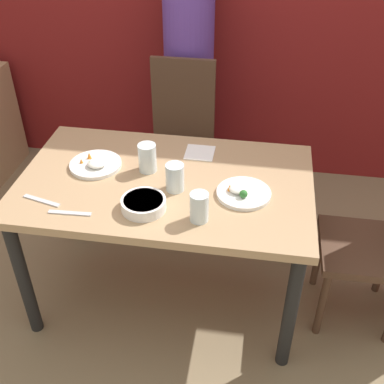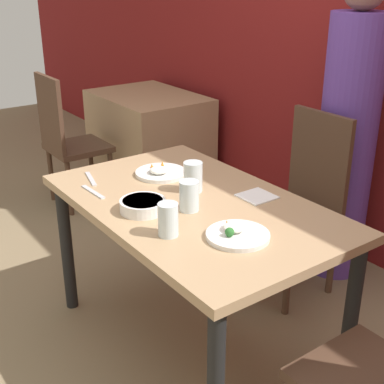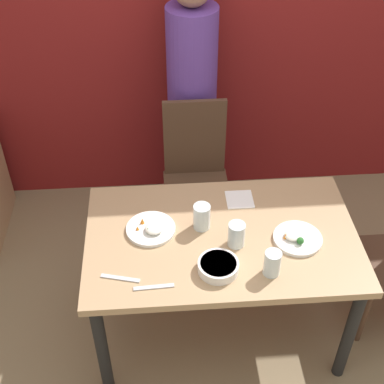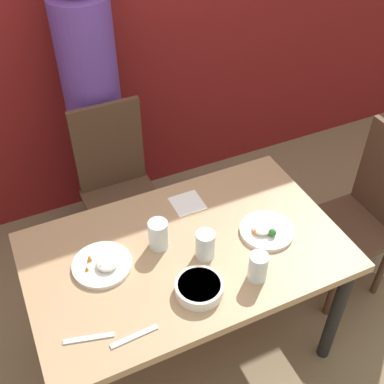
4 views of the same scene
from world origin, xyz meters
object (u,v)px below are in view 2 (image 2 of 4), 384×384
object	(u,v)px
person_adult	(347,141)
glass_water_tall	(193,177)
chair_adult_spot	(302,201)
bowl_curry	(143,205)
plate_rice_adult	(237,234)

from	to	relation	value
person_adult	glass_water_tall	world-z (taller)	person_adult
chair_adult_spot	person_adult	world-z (taller)	person_adult
bowl_curry	plate_rice_adult	size ratio (longest dim) A/B	0.79
person_adult	plate_rice_adult	bearing A→B (deg)	-69.53
chair_adult_spot	bowl_curry	size ratio (longest dim) A/B	5.16
plate_rice_adult	glass_water_tall	size ratio (longest dim) A/B	1.76
chair_adult_spot	glass_water_tall	world-z (taller)	chair_adult_spot
plate_rice_adult	bowl_curry	bearing A→B (deg)	-157.98
chair_adult_spot	plate_rice_adult	world-z (taller)	chair_adult_spot
chair_adult_spot	glass_water_tall	size ratio (longest dim) A/B	7.22
plate_rice_adult	glass_water_tall	xyz separation A→B (m)	(-0.45, 0.13, 0.05)
person_adult	glass_water_tall	distance (m)	1.00
glass_water_tall	bowl_curry	bearing A→B (deg)	-80.16
person_adult	bowl_curry	xyz separation A→B (m)	(0.02, -1.29, -0.03)
chair_adult_spot	person_adult	size ratio (longest dim) A/B	0.58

